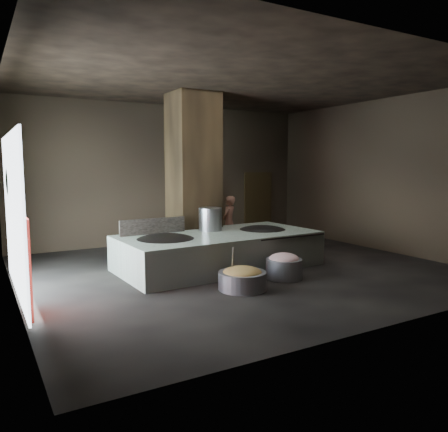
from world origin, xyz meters
TOP-DOWN VIEW (x-y plane):
  - floor at (0.00, 0.00)m, footprint 10.00×9.00m
  - ceiling at (0.00, 0.00)m, footprint 10.00×9.00m
  - back_wall at (0.00, 4.55)m, footprint 10.00×0.10m
  - front_wall at (0.00, -4.55)m, footprint 10.00×0.10m
  - left_wall at (-5.05, 0.00)m, footprint 0.10×9.00m
  - right_wall at (5.05, 0.00)m, footprint 0.10×9.00m
  - pillar at (-0.30, 1.90)m, footprint 1.20×1.20m
  - hearth_platform at (-0.34, 0.38)m, footprint 5.04×2.60m
  - platform_cap at (-0.34, 0.38)m, footprint 4.83×2.32m
  - wok_left at (-1.79, 0.33)m, footprint 1.55×1.55m
  - wok_left_rim at (-1.79, 0.33)m, footprint 1.59×1.59m
  - wok_right at (1.01, 0.43)m, footprint 1.45×1.45m
  - wok_right_rim at (1.01, 0.43)m, footprint 1.48×1.48m
  - stock_pot at (-0.29, 0.93)m, footprint 0.60×0.60m
  - splash_guard at (-1.79, 1.13)m, footprint 1.72×0.15m
  - cook at (1.18, 2.47)m, footprint 0.70×0.65m
  - veg_basin at (-0.88, -1.58)m, footprint 1.04×1.04m
  - veg_fill at (-0.88, -1.58)m, footprint 0.82×0.82m
  - ladle at (-1.03, -1.43)m, footprint 0.21×0.36m
  - meat_basin at (0.41, -1.29)m, footprint 1.04×1.04m
  - meat_fill at (0.41, -1.29)m, footprint 0.68×0.68m
  - doorway_near at (1.20, 4.45)m, footprint 1.18×0.08m
  - doorway_near_glow at (1.28, 4.23)m, footprint 0.82×0.04m
  - doorway_far at (3.60, 4.45)m, footprint 1.18×0.08m
  - doorway_far_glow at (3.87, 4.54)m, footprint 0.76×0.04m
  - left_opening at (-4.95, 0.20)m, footprint 0.04×4.20m
  - pavilion_sliver at (-4.88, -1.10)m, footprint 0.05×0.90m
  - tree_silhouette at (-4.85, 1.30)m, footprint 0.28×1.10m

SIDE VIEW (x-z plane):
  - floor at x=0.00m, z-range -0.10..0.00m
  - veg_basin at x=-0.88m, z-range 0.00..0.37m
  - meat_basin at x=0.41m, z-range 0.00..0.45m
  - veg_fill at x=-0.88m, z-range 0.22..0.48m
  - hearth_platform at x=-0.34m, z-range 0.00..0.86m
  - meat_fill at x=0.41m, z-range 0.32..0.58m
  - ladle at x=-1.03m, z-range 0.20..0.90m
  - wok_left at x=-1.79m, z-range 0.54..0.96m
  - wok_right at x=1.01m, z-range 0.55..0.95m
  - cook at x=1.18m, z-range 0.00..1.61m
  - platform_cap at x=-0.34m, z-range 0.80..0.83m
  - wok_left_rim at x=-1.79m, z-range 0.79..0.85m
  - wok_right_rim at x=1.01m, z-range 0.79..0.85m
  - pavilion_sliver at x=-4.88m, z-range 0.00..1.70m
  - splash_guard at x=-1.79m, z-range 0.82..1.24m
  - doorway_near_glow at x=1.28m, z-range 0.08..2.02m
  - doorway_far_glow at x=3.87m, z-range 0.15..1.95m
  - doorway_near at x=1.20m, z-range -0.09..2.29m
  - doorway_far at x=3.60m, z-range -0.09..2.29m
  - stock_pot at x=-0.29m, z-range 0.81..1.45m
  - left_opening at x=-4.95m, z-range 0.05..3.15m
  - tree_silhouette at x=-4.85m, z-range 1.65..2.75m
  - back_wall at x=0.00m, z-range 0.00..4.50m
  - front_wall at x=0.00m, z-range 0.00..4.50m
  - left_wall at x=-5.05m, z-range 0.00..4.50m
  - right_wall at x=5.05m, z-range 0.00..4.50m
  - pillar at x=-0.30m, z-range 0.00..4.50m
  - ceiling at x=0.00m, z-range 4.50..4.60m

